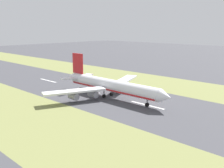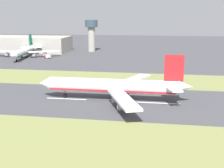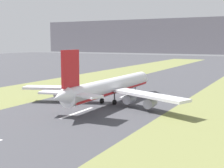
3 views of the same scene
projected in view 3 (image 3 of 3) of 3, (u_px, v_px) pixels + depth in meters
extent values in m
plane|color=#424247|center=(105.00, 103.00, 115.79)|extent=(800.00, 800.00, 0.00)
cube|color=olive|center=(16.00, 93.00, 136.80)|extent=(40.00, 600.00, 0.01)
cube|color=silver|center=(77.00, 113.00, 99.61)|extent=(1.20, 18.00, 0.01)
cube|color=silver|center=(130.00, 94.00, 134.56)|extent=(1.20, 18.00, 0.01)
cylinder|color=white|center=(112.00, 86.00, 115.31)|extent=(6.10, 56.01, 6.00)
cone|color=white|center=(143.00, 78.00, 141.99)|extent=(5.89, 5.01, 5.88)
cone|color=white|center=(61.00, 97.00, 88.09)|extent=(5.11, 6.01, 5.10)
cube|color=red|center=(112.00, 91.00, 115.53)|extent=(5.80, 53.77, 0.70)
cube|color=white|center=(62.00, 88.00, 117.26)|extent=(29.13, 16.47, 0.90)
cube|color=white|center=(149.00, 95.00, 100.98)|extent=(29.15, 16.38, 0.90)
cylinder|color=#93939E|center=(86.00, 95.00, 116.45)|extent=(3.21, 4.81, 3.20)
cylinder|color=#93939E|center=(61.00, 94.00, 117.58)|extent=(3.21, 4.81, 3.20)
cylinder|color=#93939E|center=(129.00, 99.00, 108.08)|extent=(3.21, 4.81, 3.20)
cylinder|color=#93939E|center=(150.00, 103.00, 100.83)|extent=(3.21, 4.81, 3.20)
cube|color=red|center=(70.00, 69.00, 91.41)|extent=(0.81, 8.00, 11.00)
cube|color=white|center=(56.00, 92.00, 94.99)|extent=(10.87, 7.29, 0.60)
cube|color=white|center=(87.00, 95.00, 89.87)|extent=(10.87, 7.26, 0.60)
cylinder|color=#59595E|center=(135.00, 88.00, 134.43)|extent=(0.50, 0.50, 3.20)
cylinder|color=black|center=(135.00, 92.00, 134.64)|extent=(0.90, 1.80, 1.80)
cylinder|color=#59595E|center=(102.00, 97.00, 114.40)|extent=(0.50, 0.50, 3.20)
cylinder|color=black|center=(102.00, 101.00, 114.62)|extent=(0.90, 1.80, 1.80)
cylinder|color=#59595E|center=(114.00, 98.00, 111.98)|extent=(0.50, 0.50, 3.20)
cylinder|color=black|center=(114.00, 102.00, 112.20)|extent=(0.90, 1.80, 1.80)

